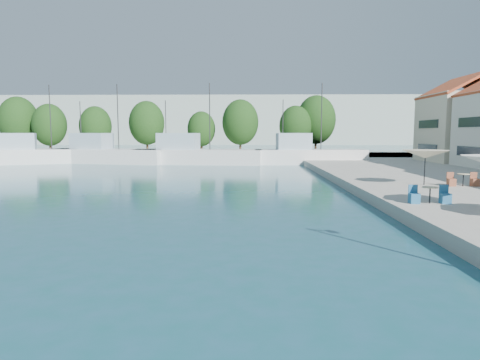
{
  "coord_description": "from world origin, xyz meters",
  "views": [
    {
      "loc": [
        -0.46,
        2.15,
        3.78
      ],
      "look_at": [
        -0.97,
        26.0,
        1.16
      ],
      "focal_mm": 32.0,
      "sensor_mm": 36.0,
      "label": 1
    }
  ],
  "objects_px": {
    "trawler_02": "(105,155)",
    "trawler_01": "(32,155)",
    "trawler_03": "(194,155)",
    "trawler_04": "(307,155)",
    "umbrella_cream": "(425,154)"
  },
  "relations": [
    {
      "from": "umbrella_cream",
      "to": "trawler_04",
      "type": "bearing_deg",
      "value": 98.24
    },
    {
      "from": "trawler_04",
      "to": "trawler_02",
      "type": "bearing_deg",
      "value": 173.53
    },
    {
      "from": "trawler_01",
      "to": "trawler_04",
      "type": "relative_size",
      "value": 1.35
    },
    {
      "from": "trawler_02",
      "to": "trawler_03",
      "type": "distance_m",
      "value": 11.41
    },
    {
      "from": "trawler_02",
      "to": "trawler_01",
      "type": "bearing_deg",
      "value": -162.5
    },
    {
      "from": "trawler_04",
      "to": "umbrella_cream",
      "type": "xyz_separation_m",
      "value": [
        3.75,
        -25.91,
        1.43
      ]
    },
    {
      "from": "trawler_03",
      "to": "umbrella_cream",
      "type": "relative_size",
      "value": 5.67
    },
    {
      "from": "trawler_01",
      "to": "umbrella_cream",
      "type": "bearing_deg",
      "value": -57.58
    },
    {
      "from": "umbrella_cream",
      "to": "trawler_01",
      "type": "bearing_deg",
      "value": 145.23
    },
    {
      "from": "trawler_03",
      "to": "trawler_02",
      "type": "bearing_deg",
      "value": -178.65
    },
    {
      "from": "trawler_01",
      "to": "trawler_04",
      "type": "height_order",
      "value": "same"
    },
    {
      "from": "trawler_04",
      "to": "umbrella_cream",
      "type": "bearing_deg",
      "value": -85.7
    },
    {
      "from": "trawler_04",
      "to": "umbrella_cream",
      "type": "relative_size",
      "value": 4.79
    },
    {
      "from": "trawler_01",
      "to": "trawler_04",
      "type": "bearing_deg",
      "value": -23.53
    },
    {
      "from": "trawler_02",
      "to": "umbrella_cream",
      "type": "distance_m",
      "value": 39.64
    }
  ]
}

